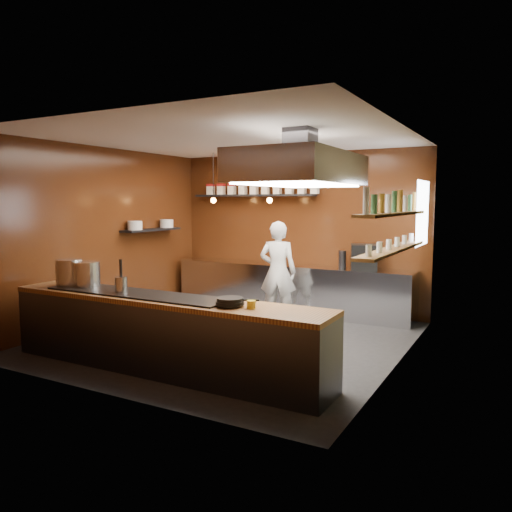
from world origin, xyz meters
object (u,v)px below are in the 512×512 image
Objects in this scene: stockpot_large at (69,272)px; chef at (278,272)px; espresso_machine at (364,257)px; stockpot_small at (87,274)px; extractor_hood at (300,168)px.

stockpot_large is 3.44m from chef.
espresso_machine is (3.04, 3.72, 0.00)m from stockpot_large.
stockpot_large is 0.21× the size of chef.
stockpot_large is 4.81m from espresso_machine.
espresso_machine reaches higher than stockpot_small.
extractor_hood is 5.54× the size of stockpot_large.
chef is (1.46, 2.91, -0.23)m from stockpot_small.
espresso_machine reaches higher than stockpot_large.
extractor_hood is at bearing 23.28° from stockpot_small.
chef is at bearing -167.53° from espresso_machine.
chef reaches higher than stockpot_small.
stockpot_large is at bearing -173.30° from stockpot_small.
chef is (-1.17, 1.78, -1.63)m from extractor_hood.
stockpot_large is 0.82× the size of espresso_machine.
stockpot_small is 3.26m from chef.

